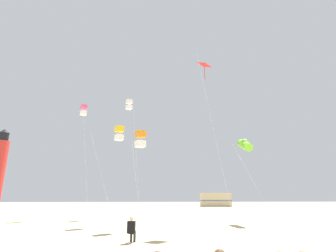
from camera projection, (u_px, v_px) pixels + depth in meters
kite_flyer_standing at (132, 229)px, 11.68m from camera, size 0.40×0.54×1.16m
kite_box_gold at (119, 133)px, 20.76m from camera, size 2.64×2.64×7.55m
kite_box_orange at (140, 139)px, 17.83m from camera, size 1.00×1.00×6.46m
kite_box_white at (129, 105)px, 29.55m from camera, size 2.04×2.15×12.85m
kite_diamond_scarlet at (205, 71)px, 19.22m from camera, size 2.14×1.96×11.86m
kite_box_rainbow at (84, 110)px, 27.88m from camera, size 1.72×1.72×11.70m
kite_tube_lime at (245, 145)px, 22.13m from camera, size 2.99×2.90×7.05m
rv_van_tan at (216, 200)px, 54.86m from camera, size 6.51×2.55×2.80m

